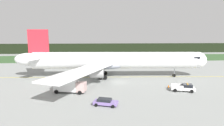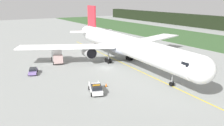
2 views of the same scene
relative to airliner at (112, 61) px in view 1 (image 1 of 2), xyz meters
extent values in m
plane|color=gray|center=(1.25, -6.54, -5.15)|extent=(320.00, 320.00, 0.00)
cube|color=#33542C|center=(1.25, 51.25, -5.13)|extent=(320.00, 33.95, 0.04)
cube|color=black|center=(1.25, 85.78, -1.50)|extent=(288.00, 5.59, 7.30)
cube|color=yellow|center=(0.81, -0.06, -5.15)|extent=(79.54, 6.17, 0.01)
cylinder|color=white|center=(0.81, -0.06, 0.16)|extent=(50.08, 8.78, 5.12)
ellipsoid|color=white|center=(26.68, -1.97, 0.16)|extent=(6.00, 5.52, 5.12)
ellipsoid|color=white|center=(-25.57, 1.89, 0.54)|extent=(8.46, 4.43, 3.84)
ellipsoid|color=#A2A7B5|center=(-1.68, 0.12, -1.25)|extent=(12.95, 6.29, 2.82)
cube|color=black|center=(25.46, -1.88, 1.05)|extent=(2.15, 4.99, 0.70)
cube|color=white|center=(-5.82, 14.24, -0.48)|extent=(13.26, 26.02, 0.35)
cylinder|color=#ADADAD|center=(-3.45, 8.65, -1.97)|extent=(3.89, 3.22, 2.95)
cylinder|color=black|center=(-1.56, 8.51, -1.97)|extent=(0.32, 2.72, 2.72)
cube|color=white|center=(-7.85, -13.23, -0.48)|extent=(16.42, 25.39, 0.35)
cylinder|color=#ADADAD|center=(-4.68, -8.05, -1.97)|extent=(3.89, 3.22, 2.95)
cylinder|color=black|center=(-2.79, -8.19, -1.97)|extent=(0.32, 2.72, 2.72)
cube|color=red|center=(-22.19, 1.64, 5.37)|extent=(6.21, 0.90, 8.38)
cube|color=white|center=(-22.41, 5.46, 1.05)|extent=(4.65, 7.71, 0.28)
cube|color=white|center=(-22.97, -2.11, 1.05)|extent=(5.52, 7.81, 0.28)
cylinder|color=gray|center=(19.70, -1.45, -3.33)|extent=(0.20, 0.20, 2.75)
cylinder|color=black|center=(19.72, -1.20, -4.70)|extent=(0.91, 0.29, 0.90)
cylinder|color=black|center=(19.68, -1.71, -4.70)|extent=(0.91, 0.29, 0.90)
cylinder|color=gray|center=(-2.43, 3.52, -3.18)|extent=(0.28, 0.28, 2.75)
cylinder|color=black|center=(-1.75, 3.12, -4.55)|extent=(1.22, 0.39, 1.20)
cylinder|color=black|center=(-1.70, 3.82, -4.55)|extent=(1.22, 0.39, 1.20)
cylinder|color=black|center=(-3.15, 3.22, -4.55)|extent=(1.22, 0.39, 1.20)
cylinder|color=black|center=(-3.10, 3.92, -4.55)|extent=(1.22, 0.39, 1.20)
cylinder|color=gray|center=(-2.92, -3.12, -3.18)|extent=(0.28, 0.28, 2.75)
cylinder|color=black|center=(-2.19, -2.83, -4.55)|extent=(1.22, 0.39, 1.20)
cylinder|color=black|center=(-2.25, -3.52, -4.55)|extent=(1.22, 0.39, 1.20)
cylinder|color=black|center=(-3.59, -2.72, -4.55)|extent=(1.22, 0.39, 1.20)
cylinder|color=black|center=(-3.64, -3.42, -4.55)|extent=(1.22, 0.39, 1.20)
cube|color=silver|center=(15.05, -16.35, -4.42)|extent=(5.59, 3.53, 0.70)
cube|color=black|center=(15.95, -16.65, -3.72)|extent=(2.56, 2.38, 0.70)
cube|color=silver|center=(14.16, -15.07, -3.85)|extent=(2.41, 0.89, 0.45)
cube|color=silver|center=(13.56, -16.84, -3.85)|extent=(2.41, 0.89, 0.45)
cube|color=orange|center=(15.95, -16.65, -3.29)|extent=(0.63, 1.37, 0.16)
cylinder|color=black|center=(17.06, -15.96, -4.77)|extent=(0.80, 0.47, 0.76)
cylinder|color=black|center=(16.42, -17.87, -4.77)|extent=(0.80, 0.47, 0.76)
cylinder|color=black|center=(13.68, -14.84, -4.77)|extent=(0.80, 0.47, 0.76)
cylinder|color=black|center=(13.05, -16.75, -4.77)|extent=(0.80, 0.47, 0.76)
cube|color=#C3A09D|center=(-8.22, -15.50, -3.70)|extent=(2.38, 2.76, 2.00)
cube|color=white|center=(-11.69, -14.72, -3.07)|extent=(5.61, 3.49, 3.25)
cylinder|color=#99999E|center=(-10.67, -14.95, -4.79)|extent=(0.77, 0.27, 1.04)
cylinder|color=#99999E|center=(-12.71, -14.49, -4.79)|extent=(0.77, 0.27, 1.04)
cylinder|color=black|center=(-7.96, -14.33, -4.70)|extent=(0.94, 0.45, 0.90)
cylinder|color=black|center=(-8.49, -16.67, -4.70)|extent=(0.94, 0.45, 0.90)
cylinder|color=black|center=(-13.20, -13.14, -4.70)|extent=(0.94, 0.45, 0.90)
cylinder|color=black|center=(-13.73, -15.49, -4.70)|extent=(0.94, 0.45, 0.90)
cube|color=#8268B0|center=(-3.22, -23.38, -4.58)|extent=(4.78, 3.09, 0.55)
cube|color=black|center=(-3.44, -23.31, -4.08)|extent=(2.86, 2.27, 0.45)
cylinder|color=black|center=(-1.46, -23.01, -4.85)|extent=(0.63, 0.36, 0.60)
cylinder|color=black|center=(-2.04, -24.73, -4.85)|extent=(0.63, 0.36, 0.60)
cylinder|color=black|center=(-4.41, -22.02, -4.85)|extent=(0.63, 0.36, 0.60)
cylinder|color=black|center=(-4.99, -23.75, -4.85)|extent=(0.63, 0.36, 0.60)
cube|color=black|center=(13.09, -12.96, -5.14)|extent=(0.56, 0.56, 0.03)
cone|color=orange|center=(13.09, -12.96, -4.79)|extent=(0.43, 0.43, 0.67)
camera|label=1|loc=(-5.00, -54.77, 7.35)|focal=28.72mm
camera|label=2|loc=(54.28, -36.36, 12.21)|focal=40.03mm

